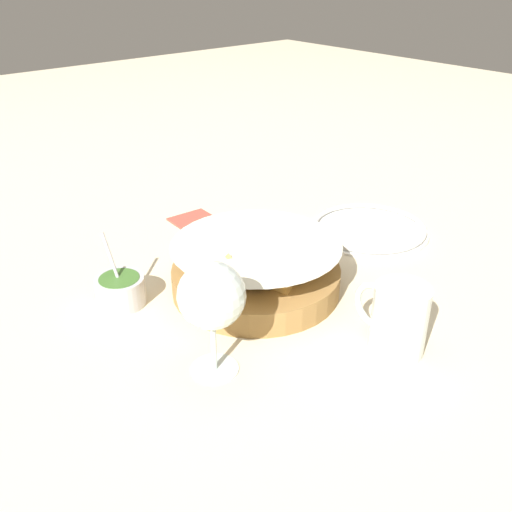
{
  "coord_description": "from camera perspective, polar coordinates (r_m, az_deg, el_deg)",
  "views": [
    {
      "loc": [
        -0.61,
        0.49,
        0.47
      ],
      "look_at": [
        -0.03,
        -0.01,
        0.06
      ],
      "focal_mm": 40.0,
      "sensor_mm": 36.0,
      "label": 1
    }
  ],
  "objects": [
    {
      "name": "ground_plane",
      "position": [
        0.92,
        -1.83,
        -2.79
      ],
      "size": [
        4.0,
        4.0,
        0.0
      ],
      "primitive_type": "plane",
      "color": "beige"
    },
    {
      "name": "beer_mug",
      "position": [
        0.77,
        13.99,
        -6.38
      ],
      "size": [
        0.11,
        0.07,
        0.1
      ],
      "color": "silver",
      "rests_on": "ground_plane"
    },
    {
      "name": "sauce_cup",
      "position": [
        0.88,
        -13.4,
        -3.26
      ],
      "size": [
        0.08,
        0.07,
        0.11
      ],
      "color": "#B7B7BC",
      "rests_on": "ground_plane"
    },
    {
      "name": "wine_glass",
      "position": [
        0.68,
        -4.45,
        -4.26
      ],
      "size": [
        0.08,
        0.08,
        0.15
      ],
      "color": "silver",
      "rests_on": "ground_plane"
    },
    {
      "name": "side_plate",
      "position": [
        1.1,
        11.24,
        2.71
      ],
      "size": [
        0.22,
        0.22,
        0.01
      ],
      "color": "white",
      "rests_on": "ground_plane"
    },
    {
      "name": "napkin",
      "position": [
        1.11,
        -5.39,
        3.15
      ],
      "size": [
        0.14,
        0.09,
        0.01
      ],
      "color": "#DB4C3D",
      "rests_on": "ground_plane"
    },
    {
      "name": "food_basket",
      "position": [
        0.88,
        -0.04,
        -1.4
      ],
      "size": [
        0.26,
        0.26,
        0.09
      ],
      "color": "olive",
      "rests_on": "ground_plane"
    }
  ]
}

